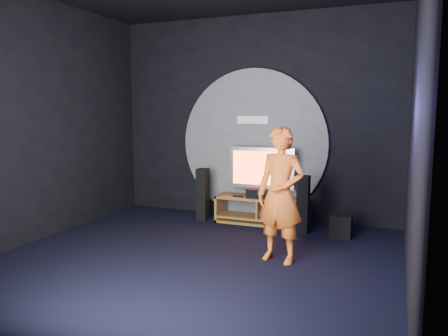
# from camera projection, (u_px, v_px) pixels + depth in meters

# --- Properties ---
(floor) EXTENTS (5.00, 5.00, 0.00)m
(floor) POSITION_uv_depth(u_px,v_px,m) (193.00, 260.00, 5.52)
(floor) COLOR black
(floor) RESTS_ON ground
(back_wall) EXTENTS (5.00, 0.04, 3.50)m
(back_wall) POSITION_uv_depth(u_px,v_px,m) (254.00, 118.00, 7.60)
(back_wall) COLOR black
(back_wall) RESTS_ON ground
(front_wall) EXTENTS (5.00, 0.04, 3.50)m
(front_wall) POSITION_uv_depth(u_px,v_px,m) (32.00, 130.00, 2.99)
(front_wall) COLOR black
(front_wall) RESTS_ON ground
(left_wall) EXTENTS (0.04, 5.00, 3.50)m
(left_wall) POSITION_uv_depth(u_px,v_px,m) (34.00, 120.00, 6.21)
(left_wall) COLOR black
(left_wall) RESTS_ON ground
(right_wall) EXTENTS (0.04, 5.00, 3.50)m
(right_wall) POSITION_uv_depth(u_px,v_px,m) (416.00, 124.00, 4.38)
(right_wall) COLOR black
(right_wall) RESTS_ON ground
(wall_disc_panel) EXTENTS (2.60, 0.11, 2.60)m
(wall_disc_panel) POSITION_uv_depth(u_px,v_px,m) (253.00, 144.00, 7.60)
(wall_disc_panel) COLOR #515156
(wall_disc_panel) RESTS_ON ground
(media_console) EXTENTS (1.47, 0.45, 0.45)m
(media_console) POSITION_uv_depth(u_px,v_px,m) (260.00, 212.00, 7.29)
(media_console) COLOR brown
(media_console) RESTS_ON ground
(tv) EXTENTS (1.10, 0.22, 0.82)m
(tv) POSITION_uv_depth(u_px,v_px,m) (262.00, 170.00, 7.26)
(tv) COLOR #ACACB3
(tv) RESTS_ON media_console
(center_speaker) EXTENTS (0.40, 0.15, 0.15)m
(center_speaker) POSITION_uv_depth(u_px,v_px,m) (258.00, 194.00, 7.16)
(center_speaker) COLOR black
(center_speaker) RESTS_ON media_console
(remote) EXTENTS (0.18, 0.05, 0.02)m
(remote) POSITION_uv_depth(u_px,v_px,m) (238.00, 196.00, 7.27)
(remote) COLOR black
(remote) RESTS_ON media_console
(tower_speaker_left) EXTENTS (0.18, 0.20, 0.89)m
(tower_speaker_left) POSITION_uv_depth(u_px,v_px,m) (203.00, 194.00, 7.51)
(tower_speaker_left) COLOR black
(tower_speaker_left) RESTS_ON ground
(tower_speaker_right) EXTENTS (0.18, 0.20, 0.89)m
(tower_speaker_right) POSITION_uv_depth(u_px,v_px,m) (303.00, 204.00, 6.70)
(tower_speaker_right) COLOR black
(tower_speaker_right) RESTS_ON ground
(subwoofer) EXTENTS (0.31, 0.31, 0.34)m
(subwoofer) POSITION_uv_depth(u_px,v_px,m) (341.00, 226.00, 6.52)
(subwoofer) COLOR black
(subwoofer) RESTS_ON ground
(player) EXTENTS (0.68, 0.52, 1.69)m
(player) POSITION_uv_depth(u_px,v_px,m) (280.00, 195.00, 5.39)
(player) COLOR #D1581C
(player) RESTS_ON ground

